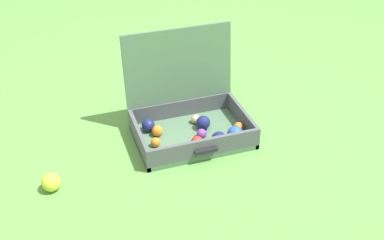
# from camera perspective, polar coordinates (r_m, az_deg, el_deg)

# --- Properties ---
(ground_plane) EXTENTS (16.00, 16.00, 0.00)m
(ground_plane) POSITION_cam_1_polar(r_m,az_deg,el_deg) (2.44, -1.23, -1.87)
(ground_plane) COLOR #569342
(open_suitcase) EXTENTS (0.56, 0.45, 0.50)m
(open_suitcase) POSITION_cam_1_polar(r_m,az_deg,el_deg) (2.40, -0.28, 0.63)
(open_suitcase) COLOR #4C7051
(open_suitcase) RESTS_ON ground
(stray_ball_on_grass) EXTENTS (0.08, 0.08, 0.08)m
(stray_ball_on_grass) POSITION_cam_1_polar(r_m,az_deg,el_deg) (2.18, -16.25, -7.03)
(stray_ball_on_grass) COLOR #CCDB38
(stray_ball_on_grass) RESTS_ON ground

